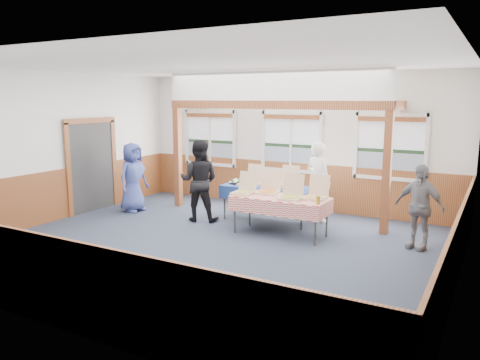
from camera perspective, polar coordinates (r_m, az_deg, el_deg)
name	(u,v)px	position (r m, az deg, el deg)	size (l,w,h in m)	color
floor	(214,245)	(8.55, -3.18, -7.97)	(8.00, 8.00, 0.00)	#252B3C
ceiling	(212,64)	(8.16, -3.40, 13.94)	(8.00, 8.00, 0.00)	white
wall_back	(292,142)	(11.29, 6.35, 4.65)	(8.00, 8.00, 0.00)	silver
wall_front	(43,192)	(5.62, -22.89, -1.39)	(8.00, 8.00, 0.00)	silver
wall_left	(57,146)	(10.88, -21.37, 3.83)	(8.00, 8.00, 0.00)	silver
wall_right	(465,176)	(6.94, 25.76, 0.43)	(8.00, 8.00, 0.00)	silver
wainscot_back	(291,185)	(11.41, 6.20, -0.61)	(7.98, 0.05, 1.10)	brown
wainscot_front	(51,281)	(5.92, -22.00, -11.38)	(7.98, 0.05, 1.10)	brown
wainscot_left	(61,194)	(11.01, -20.95, -1.61)	(0.05, 6.98, 1.10)	brown
wainscot_right	(457,251)	(7.17, 24.93, -7.86)	(0.05, 6.98, 1.10)	brown
cased_opening	(92,166)	(11.50, -17.62, 1.58)	(0.06, 1.30, 2.10)	#2D2D2D
window_left	(210,135)	(12.33, -3.65, 5.50)	(1.56, 0.10, 1.46)	white
window_mid	(291,139)	(11.25, 6.27, 5.03)	(1.56, 0.10, 1.46)	white
window_right	(390,143)	(10.56, 17.85, 4.30)	(1.56, 0.10, 1.46)	white
post_left	(178,157)	(11.55, -7.59, 2.74)	(0.15, 0.15, 2.40)	#562513
post_right	(387,173)	(9.46, 17.46, 0.79)	(0.15, 0.15, 2.40)	#562513
cross_beam	(271,105)	(10.15, 3.75, 9.13)	(5.15, 0.18, 0.18)	#562513
table_left	(269,189)	(10.11, 3.52, -1.05)	(2.18, 1.65, 0.76)	#2D2D2D
table_right	(280,200)	(9.04, 4.94, -2.42)	(1.97, 1.18, 0.76)	#2D2D2D
pizza_box_a	(250,182)	(10.17, 1.25, -0.28)	(0.45, 0.53, 0.44)	#D9B690
pizza_box_b	(287,183)	(10.09, 5.71, -0.42)	(0.40, 0.49, 0.43)	#D9B690
pizza_box_c	(244,191)	(9.26, 0.46, -1.31)	(0.40, 0.48, 0.42)	#D9B690
pizza_box_d	(268,190)	(9.33, 3.45, -1.22)	(0.48, 0.56, 0.45)	#D9B690
pizza_box_e	(291,195)	(8.85, 6.18, -1.89)	(0.47, 0.55, 0.45)	#D9B690
pizza_box_f	(315,196)	(8.90, 9.15, -1.89)	(0.41, 0.50, 0.44)	#D9B690
veggie_tray	(238,182)	(10.44, -0.19, -0.21)	(0.42, 0.42, 0.10)	black
drink_glass	(318,200)	(8.47, 9.49, -2.44)	(0.07, 0.07, 0.15)	#A57D1B
woman_white	(318,182)	(10.15, 9.52, -0.20)	(0.63, 0.41, 1.73)	silver
woman_black	(199,181)	(10.09, -5.01, -0.07)	(0.86, 0.67, 1.76)	black
man_blue	(133,177)	(11.19, -12.92, 0.33)	(0.79, 0.51, 1.62)	#38468C
person_grey	(419,207)	(8.77, 21.00, -3.06)	(0.89, 0.37, 1.51)	slate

